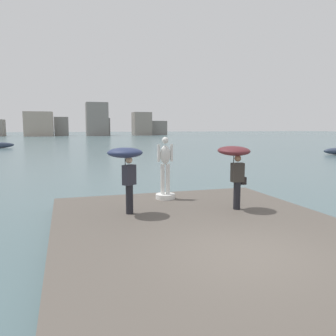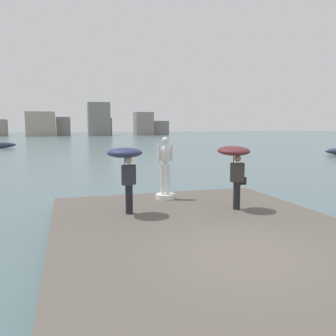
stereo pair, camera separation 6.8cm
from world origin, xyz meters
name	(u,v)px [view 1 (the left image)]	position (x,y,z in m)	size (l,w,h in m)	color
ground_plane	(92,150)	(0.00, 40.00, 0.00)	(400.00, 400.00, 0.00)	#4C666B
pier	(207,234)	(0.00, 1.91, 0.20)	(7.84, 9.82, 0.40)	#564F47
statue_white_figure	(165,175)	(-0.04, 5.62, 1.28)	(0.70, 0.70, 2.25)	white
onlooker_left	(126,160)	(-1.78, 3.84, 2.02)	(1.45, 1.45, 2.00)	black
onlooker_right	(235,159)	(1.59, 3.46, 2.00)	(1.07, 1.08, 2.03)	black
distant_skyline	(68,123)	(-1.93, 123.75, 4.73)	(73.51, 13.14, 13.16)	#A89989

